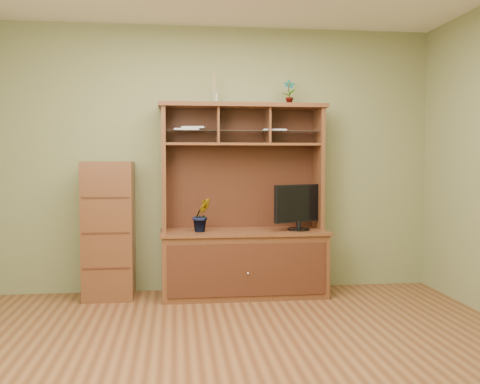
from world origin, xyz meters
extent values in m
cube|color=#552F18|center=(0.00, 0.00, -0.01)|extent=(4.50, 4.00, 0.02)
cube|color=olive|center=(0.00, 2.01, 1.35)|extent=(4.50, 0.02, 2.70)
cube|color=olive|center=(0.00, -2.01, 1.35)|extent=(4.50, 0.02, 2.70)
cube|color=#472614|center=(0.24, 1.71, 0.31)|extent=(1.60, 0.55, 0.62)
cube|color=#391B0F|center=(0.24, 1.42, 0.31)|extent=(1.50, 0.01, 0.50)
sphere|color=silver|center=(0.24, 1.41, 0.28)|extent=(0.02, 0.02, 0.02)
cube|color=#472614|center=(0.24, 1.71, 0.64)|extent=(1.64, 0.59, 0.03)
cube|color=#472614|center=(-0.54, 1.80, 1.27)|extent=(0.04, 0.35, 1.25)
cube|color=#472614|center=(1.02, 1.80, 1.27)|extent=(0.04, 0.35, 1.25)
cube|color=#391B0F|center=(0.24, 1.97, 1.27)|extent=(1.52, 0.02, 1.25)
cube|color=#472614|center=(0.24, 1.80, 1.88)|extent=(1.66, 0.40, 0.04)
cube|color=#472614|center=(0.24, 1.80, 1.50)|extent=(1.52, 0.32, 0.02)
cube|color=#472614|center=(-0.01, 1.80, 1.69)|extent=(0.02, 0.31, 0.35)
cube|color=#472614|center=(0.50, 1.80, 1.69)|extent=(0.02, 0.31, 0.35)
cube|color=silver|center=(0.24, 1.79, 1.63)|extent=(1.50, 0.27, 0.01)
cylinder|color=black|center=(0.78, 1.65, 0.66)|extent=(0.22, 0.22, 0.02)
cylinder|color=black|center=(0.78, 1.65, 0.71)|extent=(0.04, 0.04, 0.07)
cube|color=black|center=(0.78, 1.65, 0.92)|extent=(0.53, 0.28, 0.37)
imported|color=#23571D|center=(-0.18, 1.65, 0.81)|extent=(0.22, 0.20, 0.33)
imported|color=#255D20|center=(0.71, 1.80, 2.03)|extent=(0.14, 0.09, 0.25)
cylinder|color=silver|center=(-0.04, 1.80, 1.95)|extent=(0.06, 0.06, 0.11)
cylinder|color=#A77A53|center=(-0.04, 1.80, 2.11)|extent=(0.04, 0.04, 0.20)
cube|color=silver|center=(-0.31, 1.80, 1.64)|extent=(0.25, 0.19, 0.02)
cube|color=silver|center=(-0.24, 1.80, 1.66)|extent=(0.25, 0.21, 0.02)
cube|color=silver|center=(0.56, 1.80, 1.64)|extent=(0.25, 0.20, 0.02)
cube|color=#472614|center=(-1.07, 1.77, 0.66)|extent=(0.47, 0.43, 1.33)
cube|color=#391B0F|center=(-1.07, 1.55, 0.33)|extent=(0.43, 0.01, 0.02)
cube|color=#391B0F|center=(-1.07, 1.55, 0.66)|extent=(0.43, 0.01, 0.01)
cube|color=#391B0F|center=(-1.07, 1.55, 1.00)|extent=(0.43, 0.01, 0.02)
camera|label=1|loc=(-0.42, -3.50, 1.35)|focal=40.00mm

